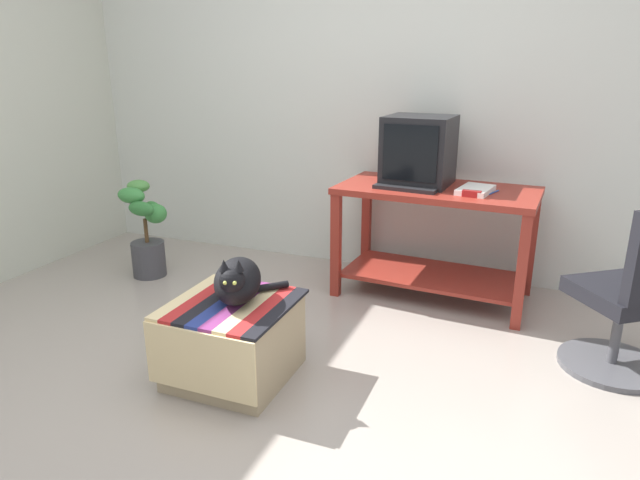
# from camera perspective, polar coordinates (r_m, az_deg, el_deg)

# --- Properties ---
(ground_plane) EXTENTS (14.00, 14.00, 0.00)m
(ground_plane) POSITION_cam_1_polar(r_m,az_deg,el_deg) (2.68, -7.63, -16.50)
(ground_plane) COLOR #9E9389
(back_wall) EXTENTS (8.00, 0.10, 2.60)m
(back_wall) POSITION_cam_1_polar(r_m,az_deg,el_deg) (4.12, 6.01, 14.87)
(back_wall) COLOR silver
(back_wall) RESTS_ON ground_plane
(desk) EXTENTS (1.28, 0.72, 0.74)m
(desk) POSITION_cam_1_polar(r_m,az_deg,el_deg) (3.70, 11.71, 1.69)
(desk) COLOR maroon
(desk) RESTS_ON ground_plane
(tv_monitor) EXTENTS (0.44, 0.43, 0.44)m
(tv_monitor) POSITION_cam_1_polar(r_m,az_deg,el_deg) (3.69, 10.08, 8.94)
(tv_monitor) COLOR black
(tv_monitor) RESTS_ON desk
(keyboard) EXTENTS (0.41, 0.19, 0.02)m
(keyboard) POSITION_cam_1_polar(r_m,az_deg,el_deg) (3.54, 8.82, 5.31)
(keyboard) COLOR black
(keyboard) RESTS_ON desk
(book) EXTENTS (0.22, 0.31, 0.03)m
(book) POSITION_cam_1_polar(r_m,az_deg,el_deg) (3.55, 15.64, 4.95)
(book) COLOR white
(book) RESTS_ON desk
(ottoman_with_blanket) EXTENTS (0.57, 0.60, 0.40)m
(ottoman_with_blanket) POSITION_cam_1_polar(r_m,az_deg,el_deg) (2.81, -8.90, -10.05)
(ottoman_with_blanket) COLOR tan
(ottoman_with_blanket) RESTS_ON ground_plane
(cat) EXTENTS (0.34, 0.45, 0.26)m
(cat) POSITION_cam_1_polar(r_m,az_deg,el_deg) (2.69, -8.43, -4.13)
(cat) COLOR black
(cat) RESTS_ON ottoman_with_blanket
(potted_plant) EXTENTS (0.35, 0.33, 0.69)m
(potted_plant) POSITION_cam_1_polar(r_m,az_deg,el_deg) (4.20, -17.38, 0.88)
(potted_plant) COLOR #3D3D42
(potted_plant) RESTS_ON ground_plane
(office_chair) EXTENTS (0.59, 0.59, 0.89)m
(office_chair) POSITION_cam_1_polar(r_m,az_deg,el_deg) (3.12, 29.30, -5.63)
(office_chair) COLOR #4C4C51
(office_chair) RESTS_ON ground_plane
(stapler) EXTENTS (0.11, 0.04, 0.04)m
(stapler) POSITION_cam_1_polar(r_m,az_deg,el_deg) (3.42, 15.28, 4.59)
(stapler) COLOR #A31E1E
(stapler) RESTS_ON desk
(pen) EXTENTS (0.05, 0.14, 0.01)m
(pen) POSITION_cam_1_polar(r_m,az_deg,el_deg) (3.57, 17.35, 4.67)
(pen) COLOR #2351B2
(pen) RESTS_ON desk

